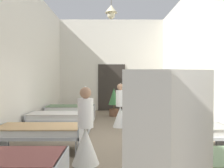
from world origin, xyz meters
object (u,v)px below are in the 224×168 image
bed_left_row_1 (40,132)px  bed_right_row_3 (153,109)px  bed_right_row_2 (164,117)px  potted_plant (114,100)px  privacy_screen (193,165)px  patient_seated_primary (153,103)px  bed_left_row_3 (71,109)px  bed_right_row_1 (185,131)px  nurse_near_aisle (86,136)px  nurse_mid_aisle (120,111)px  bed_left_row_2 (60,117)px

bed_left_row_1 → bed_right_row_3: 5.02m
bed_right_row_2 → bed_left_row_1: bearing=-149.9°
potted_plant → privacy_screen: size_ratio=0.72×
patient_seated_primary → bed_left_row_3: bearing=148.1°
bed_right_row_2 → potted_plant: bearing=119.1°
bed_right_row_1 → nurse_near_aisle: 2.29m
bed_right_row_1 → bed_left_row_3: 5.02m
potted_plant → bed_right_row_3: bearing=-29.4°
bed_right_row_3 → potted_plant: size_ratio=1.54×
bed_left_row_1 → nurse_mid_aisle: nurse_mid_aisle is taller
bed_left_row_2 → bed_right_row_2: 3.28m
bed_left_row_3 → bed_right_row_3: (3.28, 0.00, 0.00)m
bed_left_row_1 → potted_plant: size_ratio=1.54×
bed_right_row_1 → potted_plant: (-1.54, 4.67, 0.26)m
bed_right_row_1 → bed_right_row_3: 3.80m
patient_seated_primary → potted_plant: size_ratio=0.65×
bed_left_row_2 → nurse_mid_aisle: 2.01m
bed_left_row_2 → patient_seated_primary: patient_seated_primary is taller
bed_right_row_2 → nurse_mid_aisle: (-1.36, 0.59, 0.09)m
bed_right_row_1 → nurse_mid_aisle: 2.84m
bed_left_row_2 → nurse_mid_aisle: (1.92, 0.59, 0.09)m
bed_left_row_1 → bed_left_row_2: bearing=90.0°
bed_right_row_1 → bed_left_row_2: same height
nurse_near_aisle → privacy_screen: 2.54m
bed_left_row_2 → privacy_screen: 5.40m
bed_right_row_3 → patient_seated_primary: size_ratio=2.37×
bed_right_row_3 → privacy_screen: size_ratio=1.12×
privacy_screen → bed_right_row_1: bearing=61.7°
bed_left_row_3 → bed_left_row_2: bearing=-90.0°
bed_right_row_2 → nurse_near_aisle: nurse_near_aisle is taller
bed_right_row_2 → bed_left_row_2: bearing=180.0°
bed_left_row_1 → potted_plant: bearing=69.6°
bed_left_row_2 → bed_left_row_3: size_ratio=1.00×
bed_left_row_3 → privacy_screen: bearing=-71.0°
bed_left_row_1 → nurse_near_aisle: size_ratio=1.28×
bed_left_row_2 → bed_left_row_3: same height
bed_right_row_3 → nurse_mid_aisle: (-1.36, -1.31, 0.09)m
nurse_near_aisle → bed_right_row_2: bearing=151.1°
potted_plant → bed_left_row_1: bearing=-110.4°
bed_left_row_2 → bed_right_row_2: size_ratio=1.00×
bed_left_row_2 → bed_right_row_3: 3.79m
bed_right_row_3 → nurse_mid_aisle: bearing=-136.0°
nurse_mid_aisle → patient_seated_primary: (1.01, -0.52, 0.34)m
bed_left_row_3 → nurse_mid_aisle: size_ratio=1.28×
nurse_mid_aisle → patient_seated_primary: size_ratio=1.86×
bed_left_row_1 → nurse_near_aisle: 1.35m
bed_right_row_1 → patient_seated_primary: 2.05m
bed_right_row_1 → privacy_screen: (-0.95, -2.95, 0.41)m
bed_right_row_1 → potted_plant: bearing=108.3°
nurse_mid_aisle → bed_left_row_2: bearing=-94.7°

